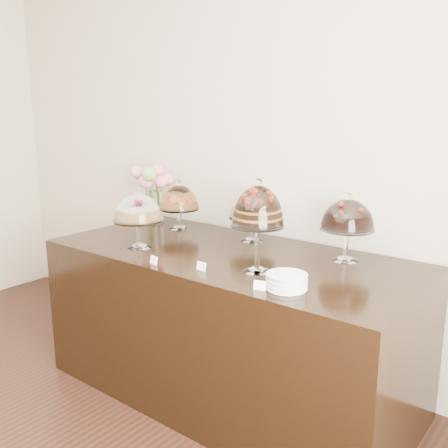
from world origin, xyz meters
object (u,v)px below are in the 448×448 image
Objects in this scene: cake_stand_fruit_tart at (179,200)px; cake_stand_sugar_sponge at (138,210)px; flower_vase at (153,186)px; display_counter at (229,324)px; cake_stand_dark_choco at (348,217)px; cake_stand_cheesecake at (253,208)px; plate_stack at (287,282)px; cake_stand_choco_layer at (258,210)px.

cake_stand_sugar_sponge is at bearing -74.28° from cake_stand_fruit_tart.
cake_stand_sugar_sponge is 0.86× the size of flower_vase.
cake_stand_sugar_sponge is 1.06× the size of cake_stand_fruit_tart.
cake_stand_dark_choco is at bearing 24.43° from display_counter.
cake_stand_cheesecake is 0.80× the size of flower_vase.
cake_stand_fruit_tart is (-1.24, -0.01, -0.04)m from cake_stand_dark_choco.
cake_stand_dark_choco is 2.02× the size of plate_stack.
cake_stand_fruit_tart is (-0.14, 0.51, -0.02)m from cake_stand_sugar_sponge.
cake_stand_fruit_tart is at bearing -175.90° from cake_stand_cheesecake.
cake_stand_cheesecake is (0.45, 0.55, -0.02)m from cake_stand_sugar_sponge.
cake_stand_cheesecake is (-0.37, 0.50, -0.11)m from cake_stand_choco_layer.
cake_stand_fruit_tart is at bearing 157.56° from display_counter.
display_counter is 0.73m from cake_stand_cheesecake.
display_counter is 11.70× the size of plate_stack.
cake_stand_sugar_sponge is at bearing -51.07° from flower_vase.
cake_stand_fruit_tart is (-0.97, 0.45, -0.12)m from cake_stand_choco_layer.
cake_stand_fruit_tart is at bearing -179.66° from cake_stand_dark_choco.
plate_stack is (1.54, -0.65, -0.23)m from flower_vase.
cake_stand_sugar_sponge is 0.74m from flower_vase.
cake_stand_sugar_sponge is 0.71m from cake_stand_cheesecake.
cake_stand_cheesecake is at bearing 50.96° from cake_stand_sugar_sponge.
display_counter is 6.53× the size of cake_stand_cheesecake.
cake_stand_cheesecake reaches higher than display_counter.
flower_vase is (-1.57, 0.06, 0.02)m from cake_stand_dark_choco.
cake_stand_choco_layer is (0.32, -0.19, 0.77)m from display_counter.
display_counter is 5.81× the size of cake_stand_dark_choco.
cake_stand_dark_choco is at bearing 0.34° from cake_stand_fruit_tart.
cake_stand_sugar_sponge reaches higher than display_counter.
cake_stand_dark_choco is (0.65, -0.04, 0.03)m from cake_stand_cheesecake.
cake_stand_dark_choco is 0.90× the size of flower_vase.
cake_stand_sugar_sponge is 1.93× the size of plate_stack.
cake_stand_choco_layer is at bearing -21.85° from flower_vase.
cake_stand_cheesecake is at bearing 4.10° from cake_stand_fruit_tart.
cake_stand_dark_choco is at bearing -3.09° from cake_stand_cheesecake.
display_counter is at bearing -18.83° from flower_vase.
cake_stand_choco_layer is 1.15× the size of flower_vase.
flower_vase is at bearing 161.17° from display_counter.
display_counter is 0.86m from cake_stand_choco_layer.
cake_stand_fruit_tart reaches higher than cake_stand_cheesecake.
plate_stack is (0.26, -0.13, -0.29)m from cake_stand_choco_layer.
flower_vase is (-0.91, 0.02, 0.06)m from cake_stand_cheesecake.
cake_stand_choco_layer reaches higher than cake_stand_dark_choco.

